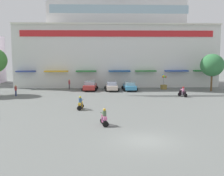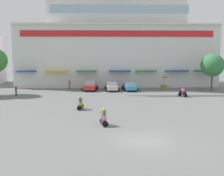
{
  "view_description": "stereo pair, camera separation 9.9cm",
  "coord_description": "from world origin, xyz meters",
  "px_view_note": "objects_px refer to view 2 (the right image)",
  "views": [
    {
      "loc": [
        -3.38,
        -20.51,
        6.49
      ],
      "look_at": [
        -1.71,
        14.39,
        2.0
      ],
      "focal_mm": 47.68,
      "sensor_mm": 36.0,
      "label": 1
    },
    {
      "loc": [
        -3.28,
        -20.52,
        6.49
      ],
      "look_at": [
        -1.71,
        14.39,
        2.0
      ],
      "focal_mm": 47.68,
      "sensor_mm": 36.0,
      "label": 2
    }
  ],
  "objects_px": {
    "balloon_vendor_cart": "(164,82)",
    "parked_car_1": "(112,86)",
    "parked_car_0": "(90,86)",
    "scooter_rider_1": "(104,118)",
    "scooter_rider_3": "(183,93)",
    "scooter_rider_4": "(80,104)",
    "parked_car_2": "(130,86)",
    "pedestrian_1": "(70,84)",
    "pedestrian_0": "(16,90)",
    "plaza_tree_1": "(212,65)"
  },
  "relations": [
    {
      "from": "parked_car_0",
      "to": "balloon_vendor_cart",
      "type": "distance_m",
      "value": 12.2
    },
    {
      "from": "scooter_rider_3",
      "to": "balloon_vendor_cart",
      "type": "distance_m",
      "value": 7.93
    },
    {
      "from": "scooter_rider_1",
      "to": "scooter_rider_3",
      "type": "distance_m",
      "value": 19.11
    },
    {
      "from": "plaza_tree_1",
      "to": "scooter_rider_4",
      "type": "relative_size",
      "value": 3.91
    },
    {
      "from": "scooter_rider_3",
      "to": "pedestrian_1",
      "type": "distance_m",
      "value": 18.54
    },
    {
      "from": "parked_car_1",
      "to": "pedestrian_1",
      "type": "xyz_separation_m",
      "value": [
        -6.89,
        1.8,
        0.26
      ]
    },
    {
      "from": "parked_car_2",
      "to": "scooter_rider_3",
      "type": "height_order",
      "value": "scooter_rider_3"
    },
    {
      "from": "plaza_tree_1",
      "to": "scooter_rider_1",
      "type": "relative_size",
      "value": 3.84
    },
    {
      "from": "plaza_tree_1",
      "to": "parked_car_1",
      "type": "xyz_separation_m",
      "value": [
        -15.8,
        1.11,
        -3.38
      ]
    },
    {
      "from": "parked_car_1",
      "to": "pedestrian_0",
      "type": "xyz_separation_m",
      "value": [
        -13.82,
        -4.8,
        0.16
      ]
    },
    {
      "from": "scooter_rider_1",
      "to": "balloon_vendor_cart",
      "type": "xyz_separation_m",
      "value": [
        10.37,
        23.27,
        0.5
      ]
    },
    {
      "from": "scooter_rider_4",
      "to": "balloon_vendor_cart",
      "type": "distance_m",
      "value": 20.67
    },
    {
      "from": "parked_car_1",
      "to": "scooter_rider_3",
      "type": "xyz_separation_m",
      "value": [
        9.64,
        -6.59,
        -0.13
      ]
    },
    {
      "from": "parked_car_0",
      "to": "pedestrian_0",
      "type": "xyz_separation_m",
      "value": [
        -10.36,
        -5.24,
        0.12
      ]
    },
    {
      "from": "parked_car_2",
      "to": "pedestrian_1",
      "type": "relative_size",
      "value": 2.41
    },
    {
      "from": "scooter_rider_1",
      "to": "pedestrian_1",
      "type": "distance_m",
      "value": 24.37
    },
    {
      "from": "scooter_rider_4",
      "to": "pedestrian_0",
      "type": "distance_m",
      "value": 14.04
    },
    {
      "from": "scooter_rider_3",
      "to": "scooter_rider_1",
      "type": "bearing_deg",
      "value": -126.24
    },
    {
      "from": "parked_car_0",
      "to": "balloon_vendor_cart",
      "type": "xyz_separation_m",
      "value": [
        12.17,
        0.82,
        0.37
      ]
    },
    {
      "from": "parked_car_1",
      "to": "parked_car_0",
      "type": "bearing_deg",
      "value": 172.66
    },
    {
      "from": "parked_car_1",
      "to": "pedestrian_1",
      "type": "height_order",
      "value": "pedestrian_1"
    },
    {
      "from": "parked_car_0",
      "to": "scooter_rider_1",
      "type": "height_order",
      "value": "scooter_rider_1"
    },
    {
      "from": "parked_car_2",
      "to": "pedestrian_1",
      "type": "bearing_deg",
      "value": 170.23
    },
    {
      "from": "plaza_tree_1",
      "to": "pedestrian_0",
      "type": "distance_m",
      "value": 30.02
    },
    {
      "from": "scooter_rider_4",
      "to": "pedestrian_1",
      "type": "xyz_separation_m",
      "value": [
        -2.78,
        16.73,
        0.37
      ]
    },
    {
      "from": "parked_car_0",
      "to": "scooter_rider_3",
      "type": "distance_m",
      "value": 14.87
    },
    {
      "from": "parked_car_1",
      "to": "pedestrian_1",
      "type": "bearing_deg",
      "value": 165.39
    },
    {
      "from": "balloon_vendor_cart",
      "to": "scooter_rider_4",
      "type": "bearing_deg",
      "value": -128.36
    },
    {
      "from": "pedestrian_0",
      "to": "balloon_vendor_cart",
      "type": "height_order",
      "value": "balloon_vendor_cart"
    },
    {
      "from": "plaza_tree_1",
      "to": "parked_car_1",
      "type": "height_order",
      "value": "plaza_tree_1"
    },
    {
      "from": "parked_car_0",
      "to": "scooter_rider_1",
      "type": "relative_size",
      "value": 2.76
    },
    {
      "from": "scooter_rider_4",
      "to": "parked_car_0",
      "type": "bearing_deg",
      "value": 87.55
    },
    {
      "from": "balloon_vendor_cart",
      "to": "parked_car_1",
      "type": "bearing_deg",
      "value": -171.71
    },
    {
      "from": "scooter_rider_3",
      "to": "balloon_vendor_cart",
      "type": "bearing_deg",
      "value": 96.75
    },
    {
      "from": "parked_car_0",
      "to": "parked_car_1",
      "type": "relative_size",
      "value": 1.08
    },
    {
      "from": "scooter_rider_4",
      "to": "scooter_rider_1",
      "type": "bearing_deg",
      "value": -70.79
    },
    {
      "from": "pedestrian_0",
      "to": "scooter_rider_3",
      "type": "bearing_deg",
      "value": -4.36
    },
    {
      "from": "plaza_tree_1",
      "to": "pedestrian_1",
      "type": "relative_size",
      "value": 3.47
    },
    {
      "from": "parked_car_1",
      "to": "parked_car_2",
      "type": "bearing_deg",
      "value": 2.2
    },
    {
      "from": "parked_car_0",
      "to": "scooter_rider_4",
      "type": "bearing_deg",
      "value": -92.45
    },
    {
      "from": "pedestrian_0",
      "to": "plaza_tree_1",
      "type": "bearing_deg",
      "value": 7.1
    },
    {
      "from": "scooter_rider_1",
      "to": "balloon_vendor_cart",
      "type": "bearing_deg",
      "value": 65.99
    },
    {
      "from": "scooter_rider_4",
      "to": "parked_car_1",
      "type": "bearing_deg",
      "value": 74.59
    },
    {
      "from": "scooter_rider_3",
      "to": "pedestrian_1",
      "type": "relative_size",
      "value": 0.89
    },
    {
      "from": "parked_car_0",
      "to": "pedestrian_0",
      "type": "distance_m",
      "value": 11.62
    },
    {
      "from": "scooter_rider_4",
      "to": "scooter_rider_3",
      "type": "bearing_deg",
      "value": 31.26
    },
    {
      "from": "parked_car_1",
      "to": "scooter_rider_3",
      "type": "distance_m",
      "value": 11.67
    },
    {
      "from": "parked_car_1",
      "to": "parked_car_2",
      "type": "xyz_separation_m",
      "value": [
        2.9,
        0.11,
        -0.02
      ]
    },
    {
      "from": "scooter_rider_1",
      "to": "scooter_rider_4",
      "type": "relative_size",
      "value": 1.02
    },
    {
      "from": "plaza_tree_1",
      "to": "parked_car_1",
      "type": "bearing_deg",
      "value": 175.98
    }
  ]
}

